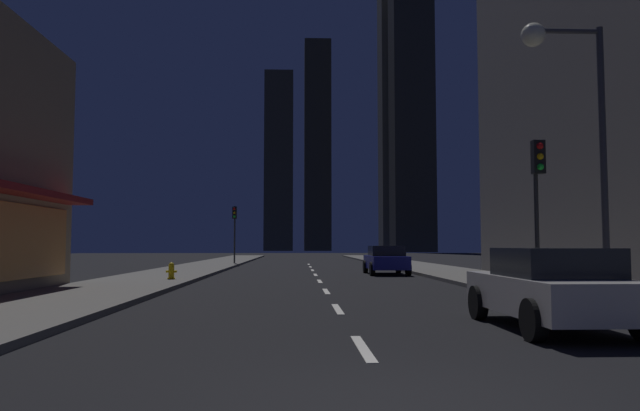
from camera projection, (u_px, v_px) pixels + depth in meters
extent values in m
cube|color=black|center=(311.00, 269.00, 37.29)|extent=(78.00, 136.00, 0.10)
cube|color=#605E59|center=(421.00, 267.00, 37.58)|extent=(4.00, 76.00, 0.15)
cube|color=#605E59|center=(200.00, 267.00, 37.01)|extent=(4.00, 76.00, 0.15)
cube|color=silver|center=(363.00, 348.00, 8.58)|extent=(0.16, 2.20, 0.01)
cube|color=silver|center=(338.00, 309.00, 13.77)|extent=(0.16, 2.20, 0.01)
cube|color=silver|center=(326.00, 291.00, 18.95)|extent=(0.16, 2.20, 0.01)
cube|color=silver|center=(320.00, 281.00, 24.13)|extent=(0.16, 2.20, 0.01)
cube|color=silver|center=(315.00, 275.00, 29.32)|extent=(0.16, 2.20, 0.01)
cube|color=silver|center=(313.00, 270.00, 34.50)|extent=(0.16, 2.20, 0.01)
cube|color=silver|center=(310.00, 267.00, 39.69)|extent=(0.16, 2.20, 0.01)
cube|color=silver|center=(309.00, 264.00, 44.87)|extent=(0.16, 2.20, 0.01)
cube|color=#3D3A2E|center=(279.00, 161.00, 144.88)|extent=(6.96, 7.11, 43.87)
cube|color=#353328|center=(318.00, 145.00, 144.52)|extent=(6.46, 6.21, 51.59)
cube|color=#312E24|center=(411.00, 62.00, 121.45)|extent=(8.27, 7.80, 78.13)
cube|color=brown|center=(392.00, 108.00, 133.57)|extent=(5.45, 7.34, 65.01)
cube|color=silver|center=(550.00, 294.00, 10.61)|extent=(1.80, 4.20, 0.65)
cube|color=black|center=(554.00, 264.00, 10.45)|extent=(1.64, 2.00, 0.55)
cylinder|color=black|center=(478.00, 302.00, 11.95)|extent=(0.22, 0.68, 0.68)
cylinder|color=black|center=(563.00, 302.00, 12.03)|extent=(0.22, 0.68, 0.68)
cylinder|color=black|center=(534.00, 320.00, 9.16)|extent=(0.22, 0.68, 0.68)
sphere|color=white|center=(484.00, 284.00, 12.64)|extent=(0.18, 0.18, 0.18)
sphere|color=white|center=(534.00, 284.00, 12.68)|extent=(0.18, 0.18, 0.18)
cube|color=navy|center=(386.00, 262.00, 29.98)|extent=(1.80, 4.20, 0.65)
cube|color=black|center=(386.00, 251.00, 29.82)|extent=(1.64, 2.00, 0.55)
cylinder|color=black|center=(365.00, 267.00, 31.32)|extent=(0.22, 0.68, 0.68)
cylinder|color=black|center=(398.00, 267.00, 31.39)|extent=(0.22, 0.68, 0.68)
cylinder|color=black|center=(372.00, 269.00, 28.53)|extent=(0.22, 0.68, 0.68)
cylinder|color=black|center=(408.00, 269.00, 28.60)|extent=(0.22, 0.68, 0.68)
sphere|color=white|center=(370.00, 260.00, 32.01)|extent=(0.18, 0.18, 0.18)
sphere|color=white|center=(390.00, 260.00, 32.05)|extent=(0.18, 0.18, 0.18)
cylinder|color=gold|center=(171.00, 272.00, 23.30)|extent=(0.22, 0.22, 0.55)
sphere|color=gold|center=(171.00, 265.00, 23.32)|extent=(0.21, 0.21, 0.21)
cylinder|color=gold|center=(171.00, 278.00, 23.28)|extent=(0.30, 0.30, 0.06)
cylinder|color=gold|center=(167.00, 271.00, 23.30)|extent=(0.10, 0.10, 0.10)
cylinder|color=gold|center=(175.00, 271.00, 23.31)|extent=(0.10, 0.10, 0.10)
cylinder|color=#2D2D2D|center=(537.00, 217.00, 15.87)|extent=(0.12, 0.12, 4.20)
cube|color=black|center=(538.00, 157.00, 15.77)|extent=(0.32, 0.24, 0.90)
sphere|color=red|center=(540.00, 146.00, 15.66)|extent=(0.18, 0.18, 0.18)
sphere|color=#F2B20C|center=(540.00, 156.00, 15.64)|extent=(0.18, 0.18, 0.18)
sphere|color=#19D833|center=(540.00, 167.00, 15.63)|extent=(0.18, 0.18, 0.18)
cylinder|color=#2D2D2D|center=(235.00, 235.00, 43.47)|extent=(0.12, 0.12, 4.20)
cube|color=black|center=(235.00, 213.00, 43.38)|extent=(0.32, 0.24, 0.90)
sphere|color=red|center=(234.00, 209.00, 43.27)|extent=(0.18, 0.18, 0.18)
sphere|color=#F2B20C|center=(234.00, 213.00, 43.25)|extent=(0.18, 0.18, 0.18)
sphere|color=#19D833|center=(234.00, 216.00, 43.23)|extent=(0.18, 0.18, 0.18)
cylinder|color=#38383D|center=(604.00, 164.00, 13.76)|extent=(0.16, 0.16, 6.50)
cylinder|color=#38383D|center=(566.00, 31.00, 13.94)|extent=(1.60, 0.12, 0.12)
sphere|color=#FCF7CC|center=(533.00, 35.00, 13.90)|extent=(0.56, 0.56, 0.56)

